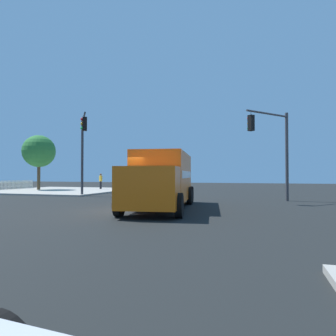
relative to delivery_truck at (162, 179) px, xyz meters
The scene contains 8 objects.
ground_plane 2.61m from the delivery_truck, 39.60° to the right, with size 100.00×100.00×0.00m, color black.
sidewalk_corner_near 19.21m from the delivery_truck, 128.61° to the right, with size 12.89×12.89×0.14m, color #9E998E.
delivery_truck is the anchor object (origin of this frame).
traffic_light_primary 10.10m from the delivery_truck, 123.39° to the right, with size 3.54×2.53×6.06m.
traffic_light_secondary 8.23m from the delivery_truck, 133.19° to the left, with size 2.92×2.58×5.79m.
pedestrian_near_corner 18.96m from the delivery_truck, 141.14° to the right, with size 0.37×0.46×1.72m.
picket_fence_run 24.32m from the delivery_truck, 119.46° to the right, with size 6.04×0.05×0.95m.
shade_tree_near 21.09m from the delivery_truck, 123.60° to the right, with size 3.38×3.38×5.75m.
Camera 1 is at (13.03, 6.07, 1.72)m, focal length 31.99 mm.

